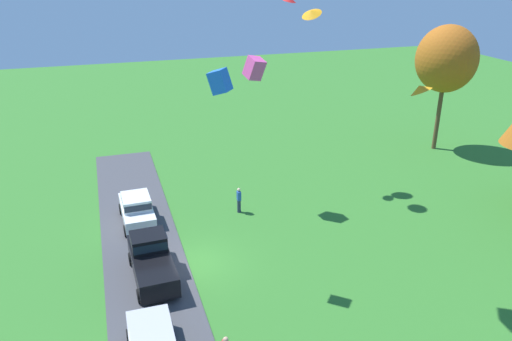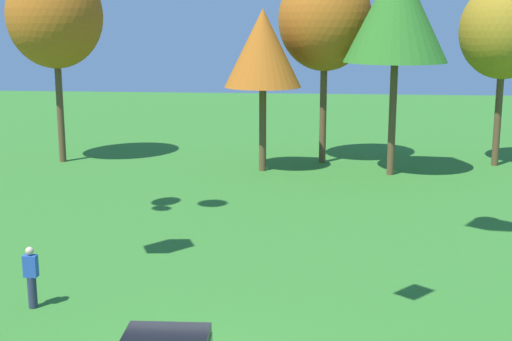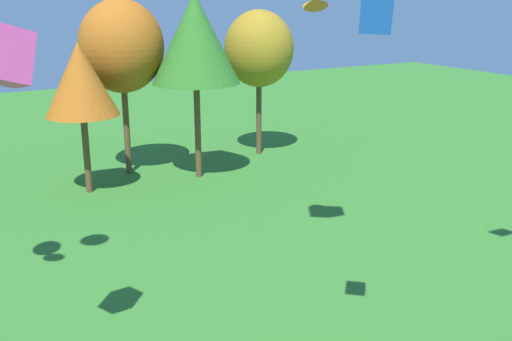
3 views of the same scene
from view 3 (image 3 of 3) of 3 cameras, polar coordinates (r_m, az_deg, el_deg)
The scene contains 7 objects.
tree_far_left at distance 32.78m, azimuth -16.39°, elevation 8.29°, with size 3.84×3.84×8.11m.
tree_right_of_center at distance 35.70m, azimuth -12.70°, elevation 11.44°, with size 4.85×4.85×10.23m.
tree_lone_near at distance 34.26m, azimuth -5.82°, elevation 12.34°, with size 4.99×4.99×10.54m.
tree_far_right at distance 39.43m, azimuth 0.28°, elevation 11.49°, with size 4.49×4.49×9.48m.
kite_box_mid_center at distance 15.01m, azimuth -22.62°, elevation 9.97°, with size 0.89×0.89×1.24m, color #EA4C9E.
kite_delta_topmost at distance 22.72m, azimuth 5.65°, elevation 15.65°, with size 0.93×0.93×0.29m, color orange.
kite_box_over_trees at distance 14.31m, azimuth 11.44°, elevation 14.97°, with size 0.71×0.71×1.00m, color blue.
Camera 3 is at (-7.79, -9.61, 10.58)m, focal length 42.00 mm.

